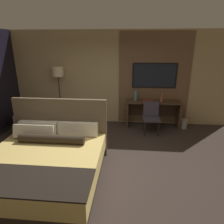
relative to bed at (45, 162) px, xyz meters
name	(u,v)px	position (x,y,z in m)	size (l,w,h in m)	color
ground_plane	(99,167)	(0.93, 0.43, -0.34)	(16.00, 16.00, 0.00)	#332823
wall_back_tv_panel	(116,79)	(1.09, 3.02, 1.06)	(7.20, 0.09, 2.80)	tan
bed	(45,162)	(0.00, 0.00, 0.00)	(2.06, 2.12, 1.30)	#33281E
desk	(153,109)	(2.23, 2.75, 0.19)	(1.59, 0.48, 0.80)	#422D1E
tv	(154,76)	(2.23, 2.95, 1.18)	(1.29, 0.04, 0.73)	black
desk_chair	(151,115)	(2.14, 2.28, 0.19)	(0.48, 0.48, 0.88)	#38333D
armchair_by_window	(37,123)	(-1.08, 1.99, -0.06)	(1.01, 1.03, 0.82)	#998460
floor_lamp	(58,76)	(-0.61, 2.72, 1.16)	(0.34, 0.34, 1.77)	#282623
vase_tall	(162,96)	(2.45, 2.70, 0.61)	(0.07, 0.07, 0.30)	#B2563D
vase_short	(136,95)	(1.69, 2.74, 0.62)	(0.10, 0.10, 0.32)	#4C706B
book	(147,101)	(2.03, 2.70, 0.48)	(0.23, 0.16, 0.03)	maroon
waste_bin	(183,124)	(3.15, 2.66, -0.20)	(0.22, 0.22, 0.28)	gray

